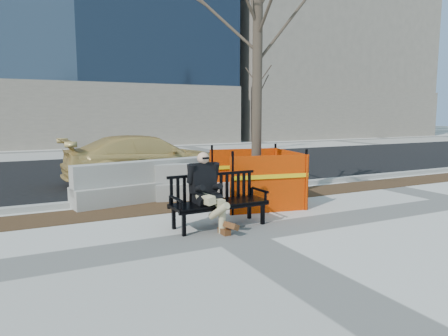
% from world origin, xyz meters
% --- Properties ---
extents(ground, '(120.00, 120.00, 0.00)m').
position_xyz_m(ground, '(0.00, 0.00, 0.00)').
color(ground, beige).
rests_on(ground, ground).
extents(mulch_strip, '(40.00, 1.20, 0.02)m').
position_xyz_m(mulch_strip, '(0.00, 2.60, 0.00)').
color(mulch_strip, '#47301C').
rests_on(mulch_strip, ground).
extents(asphalt_street, '(60.00, 10.40, 0.01)m').
position_xyz_m(asphalt_street, '(0.00, 8.80, 0.00)').
color(asphalt_street, black).
rests_on(asphalt_street, ground).
extents(curb, '(60.00, 0.25, 0.12)m').
position_xyz_m(curb, '(0.00, 3.55, 0.06)').
color(curb, '#9E9B93').
rests_on(curb, ground).
extents(building_right, '(20.00, 12.00, 25.00)m').
position_xyz_m(building_right, '(22.00, 26.00, 12.50)').
color(building_right, gray).
rests_on(building_right, ground).
extents(bench, '(1.89, 0.72, 1.00)m').
position_xyz_m(bench, '(0.01, 0.60, 0.00)').
color(bench, black).
rests_on(bench, ground).
extents(seated_man, '(0.63, 1.02, 1.40)m').
position_xyz_m(seated_man, '(-0.25, 0.64, 0.00)').
color(seated_man, black).
rests_on(seated_man, ground).
extents(tree_fence, '(3.11, 3.11, 6.72)m').
position_xyz_m(tree_fence, '(1.61, 1.94, 0.00)').
color(tree_fence, '#FF3700').
rests_on(tree_fence, ground).
extents(sedan, '(5.06, 2.20, 1.45)m').
position_xyz_m(sedan, '(0.21, 6.13, 0.00)').
color(sedan, tan).
rests_on(sedan, ground).
extents(jersey_barrier_left, '(3.50, 1.22, 0.98)m').
position_xyz_m(jersey_barrier_left, '(-0.62, 3.49, 0.00)').
color(jersey_barrier_left, '#9D9A93').
rests_on(jersey_barrier_left, ground).
extents(jersey_barrier_right, '(3.16, 1.30, 0.89)m').
position_xyz_m(jersey_barrier_right, '(1.13, 3.05, 0.00)').
color(jersey_barrier_right, gray).
rests_on(jersey_barrier_right, ground).
extents(far_tree_right, '(2.43, 2.43, 6.08)m').
position_xyz_m(far_tree_right, '(9.22, 14.44, 0.00)').
color(far_tree_right, '#4B3C30').
rests_on(far_tree_right, ground).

